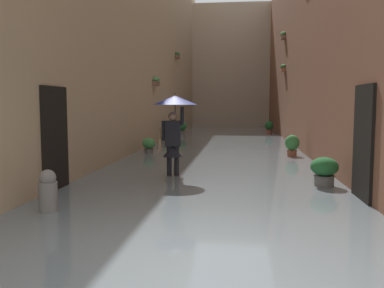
{
  "coord_description": "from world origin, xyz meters",
  "views": [
    {
      "loc": [
        -0.74,
        4.5,
        1.84
      ],
      "look_at": [
        0.35,
        -4.94,
        0.92
      ],
      "focal_mm": 38.65,
      "sensor_mm": 36.0,
      "label": 1
    }
  ],
  "objects": [
    {
      "name": "potted_plant_far_right",
      "position": [
        2.49,
        -18.27,
        0.53
      ],
      "size": [
        0.58,
        0.58,
        0.9
      ],
      "color": "#66605B",
      "rests_on": "ground_plane"
    },
    {
      "name": "building_facade_right",
      "position": [
        3.91,
        -14.07,
        6.07
      ],
      "size": [
        2.04,
        32.15,
        12.14
      ],
      "color": "tan",
      "rests_on": "ground_plane"
    },
    {
      "name": "potted_plant_mid_left",
      "position": [
        -2.55,
        -4.49,
        0.41
      ],
      "size": [
        0.59,
        0.59,
        0.72
      ],
      "color": "#66605B",
      "rests_on": "ground_plane"
    },
    {
      "name": "building_facade_left",
      "position": [
        -3.91,
        -14.07,
        4.79
      ],
      "size": [
        2.04,
        32.15,
        9.57
      ],
      "color": "brown",
      "rests_on": "ground_plane"
    },
    {
      "name": "potted_plant_mid_right",
      "position": [
        2.69,
        -15.45,
        0.42
      ],
      "size": [
        0.61,
        0.61,
        0.72
      ],
      "color": "brown",
      "rests_on": "ground_plane"
    },
    {
      "name": "flood_water",
      "position": [
        0.0,
        -14.08,
        0.05
      ],
      "size": [
        6.82,
        34.15,
        0.1
      ],
      "primitive_type": "cube",
      "color": "slate",
      "rests_on": "ground_plane"
    },
    {
      "name": "person_wading",
      "position": [
        0.85,
        -5.42,
        1.51
      ],
      "size": [
        1.08,
        1.08,
        2.12
      ],
      "color": "#2D2319",
      "rests_on": "ground_plane"
    },
    {
      "name": "mooring_bollard",
      "position": [
        2.35,
        -1.81,
        0.39
      ],
      "size": [
        0.3,
        0.3,
        0.79
      ],
      "color": "slate",
      "rests_on": "ground_plane"
    },
    {
      "name": "building_facade_far",
      "position": [
        0.0,
        -29.05,
        4.82
      ],
      "size": [
        9.62,
        1.8,
        9.64
      ],
      "primitive_type": "cube",
      "color": "tan",
      "rests_on": "ground_plane"
    },
    {
      "name": "potted_plant_near_left",
      "position": [
        -2.51,
        -9.69,
        0.46
      ],
      "size": [
        0.48,
        0.48,
        0.81
      ],
      "color": "#9E563D",
      "rests_on": "ground_plane"
    },
    {
      "name": "ground_plane",
      "position": [
        0.0,
        -14.08,
        0.0
      ],
      "size": [
        70.38,
        70.38,
        0.0
      ],
      "primitive_type": "plane",
      "color": "#605B56"
    },
    {
      "name": "potted_plant_far_left",
      "position": [
        -2.5,
        -20.76,
        0.47
      ],
      "size": [
        0.49,
        0.49,
        0.83
      ],
      "color": "#9E563D",
      "rests_on": "ground_plane"
    },
    {
      "name": "potted_plant_near_right",
      "position": [
        2.48,
        -9.91,
        0.37
      ],
      "size": [
        0.46,
        0.46,
        0.64
      ],
      "color": "#66605B",
      "rests_on": "ground_plane"
    }
  ]
}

